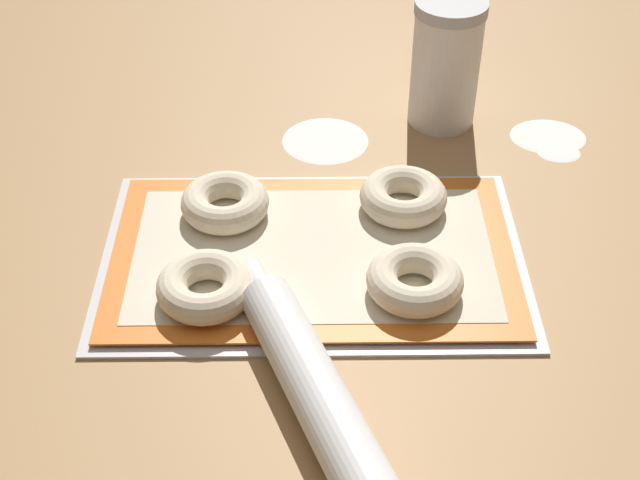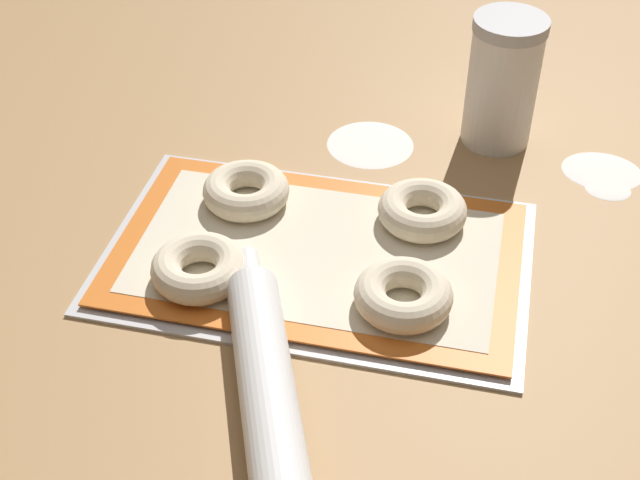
# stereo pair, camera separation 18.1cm
# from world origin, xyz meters

# --- Properties ---
(ground_plane) EXTENTS (2.80, 2.80, 0.00)m
(ground_plane) POSITION_xyz_m (0.00, 0.00, 0.00)
(ground_plane) COLOR #A87F51
(baking_tray) EXTENTS (0.48, 0.31, 0.01)m
(baking_tray) POSITION_xyz_m (0.00, -0.01, 0.00)
(baking_tray) COLOR silver
(baking_tray) RESTS_ON ground_plane
(baking_mat) EXTENTS (0.46, 0.28, 0.00)m
(baking_mat) POSITION_xyz_m (0.00, -0.01, 0.01)
(baking_mat) COLOR orange
(baking_mat) RESTS_ON baking_tray
(bagel_front_left) EXTENTS (0.11, 0.11, 0.03)m
(bagel_front_left) POSITION_xyz_m (-0.11, -0.08, 0.03)
(bagel_front_left) COLOR beige
(bagel_front_left) RESTS_ON baking_mat
(bagel_front_right) EXTENTS (0.11, 0.11, 0.03)m
(bagel_front_right) POSITION_xyz_m (0.11, -0.07, 0.03)
(bagel_front_right) COLOR beige
(bagel_front_right) RESTS_ON baking_mat
(bagel_back_left) EXTENTS (0.11, 0.11, 0.03)m
(bagel_back_left) POSITION_xyz_m (-0.10, 0.06, 0.03)
(bagel_back_left) COLOR beige
(bagel_back_left) RESTS_ON baking_mat
(bagel_back_right) EXTENTS (0.11, 0.11, 0.03)m
(bagel_back_right) POSITION_xyz_m (0.11, 0.07, 0.03)
(bagel_back_right) COLOR beige
(bagel_back_right) RESTS_ON baking_mat
(flour_canister) EXTENTS (0.10, 0.10, 0.18)m
(flour_canister) POSITION_xyz_m (0.18, 0.29, 0.09)
(flour_canister) COLOR white
(flour_canister) RESTS_ON ground_plane
(rolling_pin) EXTENTS (0.19, 0.44, 0.05)m
(rolling_pin) POSITION_xyz_m (0.02, -0.26, 0.03)
(rolling_pin) COLOR silver
(rolling_pin) RESTS_ON ground_plane
(flour_patch_near) EXTENTS (0.12, 0.11, 0.00)m
(flour_patch_near) POSITION_xyz_m (0.02, 0.23, 0.00)
(flour_patch_near) COLOR white
(flour_patch_near) RESTS_ON ground_plane
(flour_patch_far) EXTENTS (0.06, 0.05, 0.00)m
(flour_patch_far) POSITION_xyz_m (0.33, 0.20, 0.00)
(flour_patch_far) COLOR white
(flour_patch_far) RESTS_ON ground_plane
(flour_patch_side) EXTENTS (0.10, 0.09, 0.00)m
(flour_patch_side) POSITION_xyz_m (0.32, 0.24, 0.00)
(flour_patch_side) COLOR white
(flour_patch_side) RESTS_ON ground_plane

